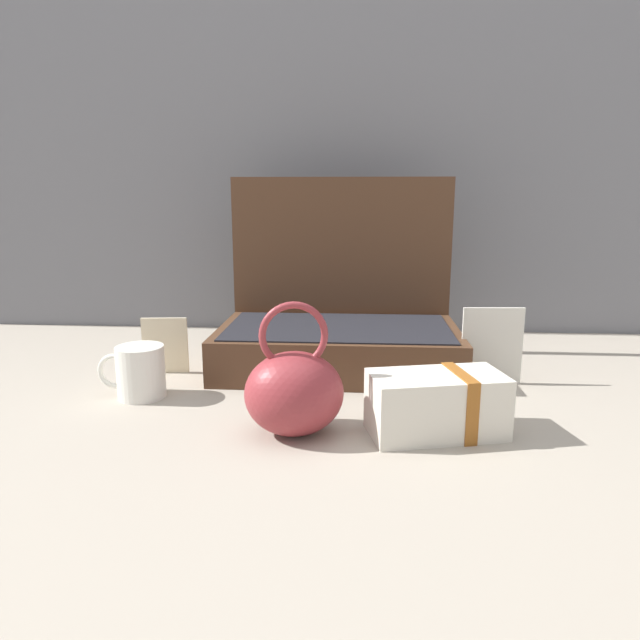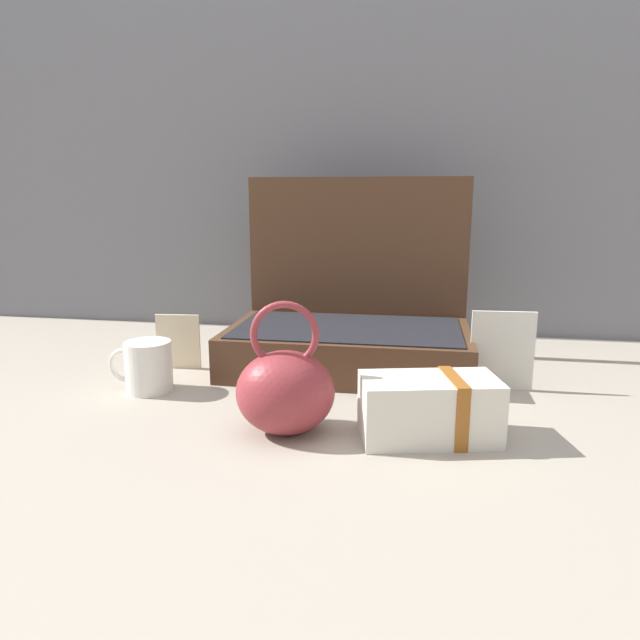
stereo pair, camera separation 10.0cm
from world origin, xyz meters
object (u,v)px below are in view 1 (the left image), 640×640
Objects in this scene: teal_pouch_handbag at (294,391)px; cream_toiletry_bag at (438,404)px; info_card_left at (492,346)px; open_suitcase at (339,325)px; poster_card_right at (165,345)px; coffee_mug at (140,372)px.

teal_pouch_handbag reaches higher than cream_toiletry_bag.
teal_pouch_handbag is at bearing -146.50° from info_card_left.
open_suitcase is 4.32× the size of poster_card_right.
open_suitcase reaches higher than info_card_left.
cream_toiletry_bag is 1.79× the size of coffee_mug.
cream_toiletry_bag is at bearing 4.18° from teal_pouch_handbag.
coffee_mug is 0.82× the size of info_card_left.
open_suitcase is 0.43m from coffee_mug.
open_suitcase is 3.31× the size of info_card_left.
info_card_left is (0.30, -0.12, -0.01)m from open_suitcase.
teal_pouch_handbag reaches higher than info_card_left.
cream_toiletry_bag is 1.91× the size of poster_card_right.
cream_toiletry_bag is at bearing -13.85° from coffee_mug.
info_card_left is (0.66, 0.12, 0.03)m from coffee_mug.
info_card_left is (0.14, 0.25, 0.03)m from cream_toiletry_bag.
info_card_left is at bearing 61.64° from cream_toiletry_bag.
cream_toiletry_bag is (0.22, 0.02, -0.02)m from teal_pouch_handbag.
open_suitcase reaches higher than teal_pouch_handbag.
cream_toiletry_bag is 1.47× the size of info_card_left.
info_card_left is at bearing 10.51° from coffee_mug.
teal_pouch_handbag is 0.45m from info_card_left.
teal_pouch_handbag is 0.94× the size of cream_toiletry_bag.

